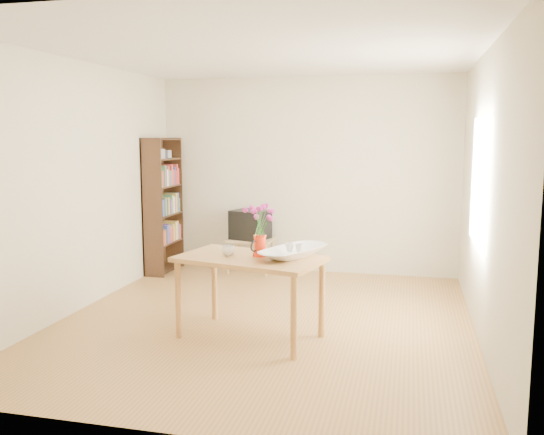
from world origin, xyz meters
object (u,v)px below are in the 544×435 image
(mug, at_px, (228,251))
(bowl, at_px, (294,230))
(television, at_px, (251,224))
(table, at_px, (250,267))
(pitcher, at_px, (260,246))

(mug, xyz_separation_m, bowl, (0.59, 0.08, 0.20))
(bowl, relative_size, television, 0.96)
(table, distance_m, television, 2.55)
(mug, relative_size, television, 0.21)
(mug, height_order, television, television)
(table, distance_m, pitcher, 0.20)
(bowl, bearing_deg, mug, -171.84)
(table, distance_m, bowl, 0.52)
(table, relative_size, television, 2.58)
(pitcher, distance_m, television, 2.53)
(bowl, bearing_deg, table, -166.20)
(pitcher, height_order, television, pitcher)
(pitcher, bearing_deg, mug, -143.84)
(pitcher, bearing_deg, bowl, 35.32)
(pitcher, xyz_separation_m, mug, (-0.28, -0.04, -0.04))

